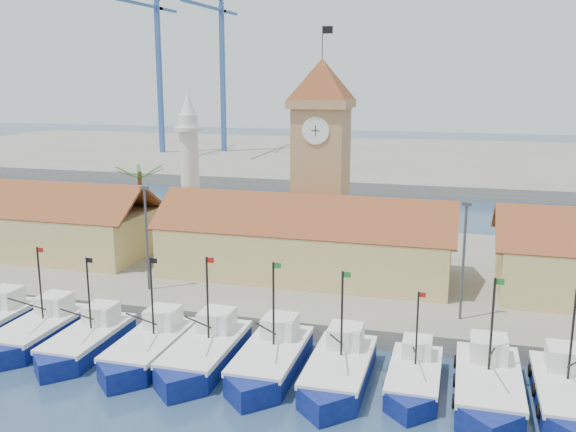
% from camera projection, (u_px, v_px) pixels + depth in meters
% --- Properties ---
extents(ground, '(400.00, 400.00, 0.00)m').
position_uv_depth(ground, '(232.00, 386.00, 41.29)').
color(ground, '#1B2F49').
rests_on(ground, ground).
extents(quay, '(140.00, 32.00, 1.50)m').
position_uv_depth(quay, '(316.00, 269.00, 63.74)').
color(quay, gray).
rests_on(quay, ground).
extents(terminal, '(240.00, 80.00, 2.00)m').
position_uv_depth(terminal, '(401.00, 160.00, 144.70)').
color(terminal, gray).
rests_on(terminal, ground).
extents(boat_1, '(3.67, 10.05, 7.61)m').
position_uv_depth(boat_1, '(36.00, 333.00, 47.70)').
color(boat_1, '#0B1656').
rests_on(boat_1, ground).
extents(boat_2, '(3.53, 9.66, 7.31)m').
position_uv_depth(boat_2, '(85.00, 343.00, 46.00)').
color(boat_2, '#0B1656').
rests_on(boat_2, ground).
extents(boat_3, '(3.70, 10.13, 7.67)m').
position_uv_depth(boat_3, '(148.00, 350.00, 44.76)').
color(boat_3, '#0B1656').
rests_on(boat_3, ground).
extents(boat_4, '(3.85, 10.55, 7.98)m').
position_uv_depth(boat_4, '(204.00, 355.00, 43.88)').
color(boat_4, '#0B1656').
rests_on(boat_4, ground).
extents(boat_5, '(3.83, 10.48, 7.93)m').
position_uv_depth(boat_5, '(270.00, 362.00, 42.82)').
color(boat_5, '#0B1656').
rests_on(boat_5, ground).
extents(boat_6, '(3.77, 10.32, 7.81)m').
position_uv_depth(boat_6, '(338.00, 373.00, 41.24)').
color(boat_6, '#0B1656').
rests_on(boat_6, ground).
extents(boat_7, '(3.21, 8.80, 6.66)m').
position_uv_depth(boat_7, '(414.00, 380.00, 40.58)').
color(boat_7, '#0B1656').
rests_on(boat_7, ground).
extents(boat_8, '(3.91, 10.70, 8.10)m').
position_uv_depth(boat_8, '(488.00, 390.00, 39.02)').
color(boat_8, '#0B1656').
rests_on(boat_8, ground).
extents(boat_9, '(3.76, 10.31, 7.80)m').
position_uv_depth(boat_9, '(569.00, 399.00, 37.96)').
color(boat_9, '#0B1656').
rests_on(boat_9, ground).
extents(hall_left, '(31.20, 10.13, 7.61)m').
position_uv_depth(hall_left, '(12.00, 227.00, 67.57)').
color(hall_left, tan).
rests_on(hall_left, quay).
extents(hall_center, '(27.04, 10.13, 7.61)m').
position_uv_depth(hall_center, '(306.00, 248.00, 59.28)').
color(hall_center, tan).
rests_on(hall_center, quay).
extents(clock_tower, '(5.80, 5.80, 22.70)m').
position_uv_depth(clock_tower, '(321.00, 154.00, 63.23)').
color(clock_tower, tan).
rests_on(clock_tower, quay).
extents(minaret, '(3.00, 3.00, 16.30)m').
position_uv_depth(minaret, '(190.00, 168.00, 69.48)').
color(minaret, silver).
rests_on(minaret, quay).
extents(palm_tree, '(5.60, 5.03, 8.39)m').
position_uv_depth(palm_tree, '(141.00, 201.00, 69.63)').
color(palm_tree, brown).
rests_on(palm_tree, quay).
extents(lamp_posts, '(80.70, 0.25, 9.03)m').
position_uv_depth(lamp_posts, '(289.00, 243.00, 51.09)').
color(lamp_posts, '#3F3F44').
rests_on(lamp_posts, quay).
extents(crane_blue_far, '(1.00, 33.25, 40.62)m').
position_uv_depth(crane_blue_far, '(155.00, 53.00, 144.93)').
color(crane_blue_far, '#32569A').
rests_on(crane_blue_far, terminal).
extents(crane_blue_near, '(1.00, 31.83, 40.25)m').
position_uv_depth(crane_blue_near, '(220.00, 55.00, 147.41)').
color(crane_blue_near, '#32569A').
rests_on(crane_blue_near, terminal).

